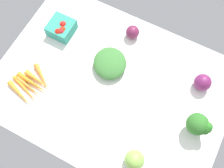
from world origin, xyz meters
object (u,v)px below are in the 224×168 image
heirloom_tomato_green (135,160)px  broccoli_head (199,125)px  red_onion_center (203,82)px  leafy_greens_clump (110,63)px  red_onion_near_basket (133,32)px  berry_basket (61,28)px  carrot_bunch (32,85)px

heirloom_tomato_green → broccoli_head: broccoli_head is taller
red_onion_center → leafy_greens_clump: red_onion_center is taller
red_onion_center → leafy_greens_clump: bearing=-166.0°
heirloom_tomato_green → red_onion_center: (12.09, 43.43, -0.23)cm
heirloom_tomato_green → broccoli_head: size_ratio=0.69×
red_onion_near_basket → leafy_greens_clump: bearing=-95.9°
broccoli_head → red_onion_near_basket: (-43.31, 28.91, -3.95)cm
berry_basket → red_onion_near_basket: size_ratio=1.77×
leafy_greens_clump → broccoli_head: size_ratio=1.38×
berry_basket → red_onion_center: red_onion_center is taller
broccoli_head → leafy_greens_clump: bearing=168.0°
red_onion_center → berry_basket: bearing=-176.2°
berry_basket → carrot_bunch: bearing=-84.7°
leafy_greens_clump → red_onion_near_basket: bearing=84.1°
carrot_bunch → broccoli_head: size_ratio=1.71×
carrot_bunch → red_onion_center: 75.53cm
heirloom_tomato_green → red_onion_near_basket: 58.88cm
heirloom_tomato_green → red_onion_center: heirloom_tomato_green is taller
leafy_greens_clump → broccoli_head: broccoli_head is taller
leafy_greens_clump → berry_basket: bearing=169.2°
red_onion_center → red_onion_near_basket: bearing=166.6°
broccoli_head → red_onion_near_basket: bearing=146.3°
carrot_bunch → heirloom_tomato_green: (54.74, -8.33, 2.78)cm
carrot_bunch → leafy_greens_clump: size_ratio=1.24×
leafy_greens_clump → red_onion_near_basket: 19.41cm
carrot_bunch → berry_basket: (-2.81, 30.52, 2.04)cm
heirloom_tomato_green → leafy_greens_clump: heirloom_tomato_green is taller
berry_basket → leafy_greens_clump: berry_basket is taller
carrot_bunch → berry_basket: size_ratio=1.76×
red_onion_center → red_onion_near_basket: (-38.54, 9.17, -0.59)cm
heirloom_tomato_green → red_onion_center: 45.08cm
carrot_bunch → berry_basket: 30.71cm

